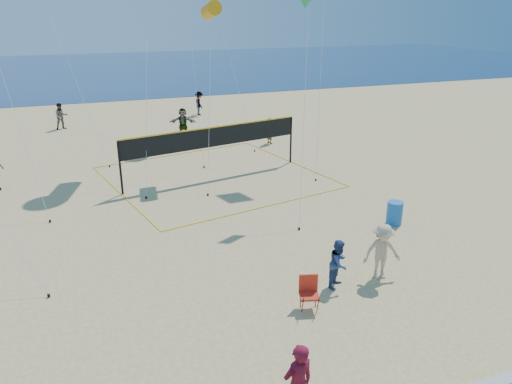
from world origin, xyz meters
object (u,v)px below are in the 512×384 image
object	(u,v)px
trash_barrel	(395,213)
volleyball_net	(213,143)
woman	(298,384)
camp_chair	(309,290)

from	to	relation	value
trash_barrel	volleyball_net	world-z (taller)	volleyball_net
woman	camp_chair	size ratio (longest dim) A/B	1.71
trash_barrel	volleyball_net	distance (m)	9.53
trash_barrel	camp_chair	bearing A→B (deg)	-144.22
trash_barrel	woman	bearing A→B (deg)	-134.82
woman	camp_chair	bearing A→B (deg)	-127.75
trash_barrel	volleyball_net	bearing A→B (deg)	122.53
camp_chair	volleyball_net	bearing A→B (deg)	102.93
trash_barrel	volleyball_net	size ratio (longest dim) A/B	0.08
woman	camp_chair	xyz separation A→B (m)	(2.03, 3.67, -0.38)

